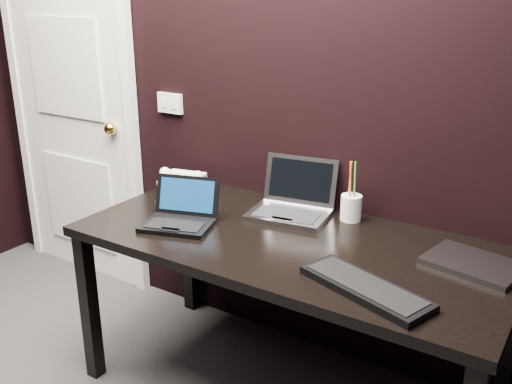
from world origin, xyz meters
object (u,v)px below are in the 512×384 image
Objects in this scene: door at (72,104)px; pen_cup at (351,207)px; desk_phone at (182,181)px; ext_keyboard at (365,288)px; mobile_phone at (163,198)px; netbook at (180,216)px; desk at (289,256)px; closed_laptop at (473,264)px; silver_laptop at (292,205)px.

door is 8.25× the size of pen_cup.
ext_keyboard is at bearing -22.10° from desk_phone.
door is 23.49× the size of mobile_phone.
desk is at bearing 14.81° from netbook.
mobile_phone reaches higher than closed_laptop.
ext_keyboard is 0.61m from pen_cup.
netbook is 0.71× the size of ext_keyboard.
ext_keyboard reaches higher than desk.
desk is 0.77m from desk_phone.
door is 6.27× the size of netbook.
desk is at bearing -168.32° from closed_laptop.
mobile_phone is at bearing 147.22° from netbook.
closed_laptop is 1.34m from mobile_phone.
ext_keyboard is (2.06, -0.61, -0.29)m from door.
door is at bearing 167.18° from desk.
pen_cup is (0.12, 0.31, 0.14)m from desk.
netbook is at bearing -51.78° from desk_phone.
door is 1.56m from silver_laptop.
silver_laptop reaches higher than desk.
closed_laptop is at bearing 55.61° from ext_keyboard.
door is 1.73m from desk.
door is 1.79m from pen_cup.
closed_laptop is (0.25, 0.37, -0.00)m from ext_keyboard.
mobile_phone reaches higher than desk.
closed_laptop is 1.48× the size of desk_phone.
mobile_phone is at bearing -158.82° from silver_laptop.
mobile_phone is (0.98, -0.36, -0.27)m from door.
ext_keyboard is at bearing -16.44° from door.
silver_laptop is at bearing -162.42° from pen_cup.
door is 6.09× the size of closed_laptop.
desk is 4.84× the size of closed_laptop.
door is 2.17m from ext_keyboard.
pen_cup is at bearing 20.10° from mobile_phone.
door is at bearing 174.14° from closed_laptop.
door is 2.34m from closed_laptop.
netbook is at bearing -165.19° from desk.
netbook is 0.48m from silver_laptop.
desk_phone reaches higher than ext_keyboard.
closed_laptop is at bearing -3.81° from desk_phone.
desk_phone is at bearing 179.91° from silver_laptop.
closed_laptop is at bearing -6.69° from silver_laptop.
netbook is 1.44× the size of desk_phone.
desk is 0.36m from pen_cup.
netbook reaches higher than closed_laptop.
pen_cup is (0.79, 0.29, 0.03)m from mobile_phone.
silver_laptop is (1.53, -0.15, -0.26)m from door.
silver_laptop is (0.34, 0.35, 0.01)m from netbook.
pen_cup reaches higher than silver_laptop.
mobile_phone is (-0.67, 0.02, 0.11)m from desk.
silver_laptop is 0.59m from mobile_phone.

